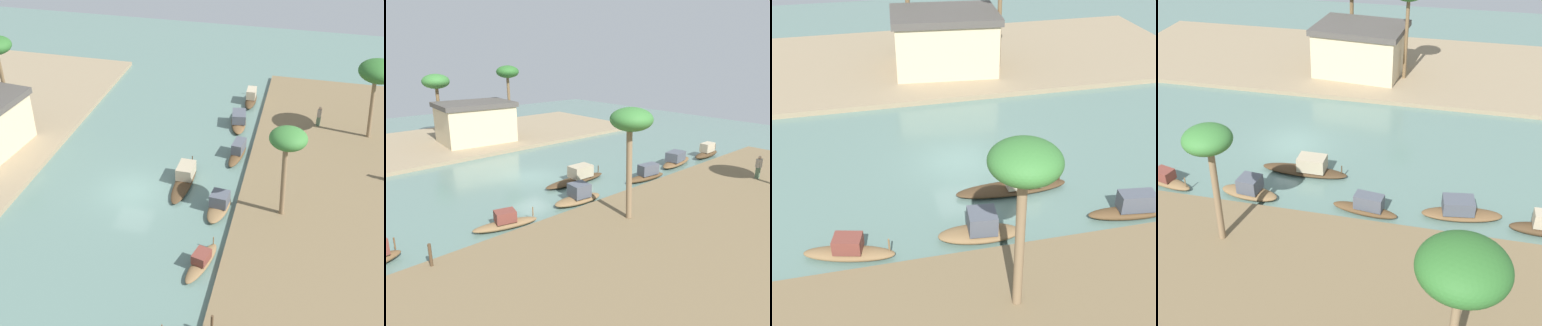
# 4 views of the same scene
# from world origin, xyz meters

# --- Properties ---
(river_water) EXTENTS (71.85, 71.85, 0.00)m
(river_water) POSITION_xyz_m (0.00, 0.00, 0.00)
(river_water) COLOR slate
(river_water) RESTS_ON ground
(riverbank_left) EXTENTS (41.77, 15.57, 0.33)m
(riverbank_left) POSITION_xyz_m (0.00, -15.04, 0.17)
(riverbank_left) COLOR brown
(riverbank_left) RESTS_ON ground
(sampan_near_left_bank) EXTENTS (3.68, 1.73, 1.01)m
(sampan_near_left_bank) POSITION_xyz_m (-5.81, -6.20, 0.35)
(sampan_near_left_bank) COLOR brown
(sampan_near_left_bank) RESTS_ON river_water
(sampan_midstream) EXTENTS (3.48, 1.58, 1.28)m
(sampan_midstream) POSITION_xyz_m (-0.58, -6.20, 0.45)
(sampan_midstream) COLOR brown
(sampan_midstream) RESTS_ON river_water
(sampan_downstream_large) EXTENTS (4.36, 1.80, 1.21)m
(sampan_downstream_large) POSITION_xyz_m (11.00, -5.56, 0.45)
(sampan_downstream_large) COLOR brown
(sampan_downstream_large) RESTS_ON river_water
(sampan_foreground) EXTENTS (5.28, 1.25, 1.23)m
(sampan_foreground) POSITION_xyz_m (1.90, -3.27, 0.43)
(sampan_foreground) COLOR #47331E
(sampan_foreground) RESTS_ON river_water
(sampan_with_red_awning) EXTENTS (3.49, 0.99, 1.33)m
(sampan_with_red_awning) POSITION_xyz_m (15.22, -5.98, 0.49)
(sampan_with_red_awning) COLOR #47331E
(sampan_with_red_awning) RESTS_ON river_water
(sampan_with_tall_canopy) EXTENTS (3.68, 1.31, 1.22)m
(sampan_with_tall_canopy) POSITION_xyz_m (6.10, -6.31, 0.46)
(sampan_with_tall_canopy) COLOR brown
(sampan_with_tall_canopy) RESTS_ON river_water
(person_on_near_bank) EXTENTS (0.47, 0.41, 1.69)m
(person_on_near_bank) POSITION_xyz_m (11.79, -11.97, 1.11)
(person_on_near_bank) COLOR #4C664C
(person_on_near_bank) RESTS_ON riverbank_left
(mooring_post) EXTENTS (0.14, 0.14, 1.04)m
(mooring_post) POSITION_xyz_m (-10.32, -7.75, 0.85)
(mooring_post) COLOR #4C3823
(mooring_post) RESTS_ON riverbank_left
(palm_tree_left_near) EXTENTS (2.25, 2.25, 6.11)m
(palm_tree_left_near) POSITION_xyz_m (-0.35, -10.08, 5.60)
(palm_tree_left_near) COLOR #7F6647
(palm_tree_left_near) RESTS_ON riverbank_left
(palm_tree_left_far) EXTENTS (3.01, 3.01, 6.35)m
(palm_tree_left_far) POSITION_xyz_m (10.90, -15.72, 5.76)
(palm_tree_left_far) COLOR #7F6647
(palm_tree_left_far) RESTS_ON riverbank_left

